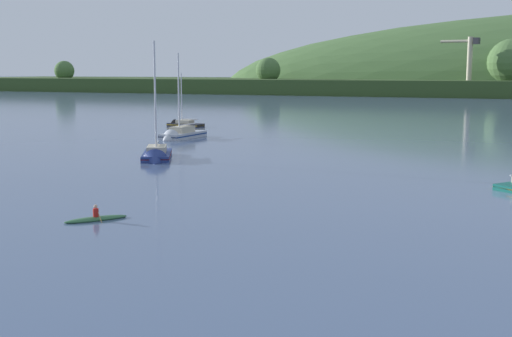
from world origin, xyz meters
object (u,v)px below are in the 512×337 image
object	(u,v)px
sailboat_outer_reach	(156,158)
dockside_crane	(468,69)
sailboat_near_mooring	(181,126)
sailboat_far_left	(179,137)
canoe_with_paddler	(96,219)

from	to	relation	value
sailboat_outer_reach	dockside_crane	bearing A→B (deg)	148.01
sailboat_near_mooring	sailboat_far_left	distance (m)	18.23
sailboat_far_left	canoe_with_paddler	size ratio (longest dim) A/B	3.56
sailboat_outer_reach	canoe_with_paddler	world-z (taller)	sailboat_outer_reach
dockside_crane	sailboat_near_mooring	size ratio (longest dim) A/B	2.05
sailboat_near_mooring	canoe_with_paddler	world-z (taller)	sailboat_near_mooring
sailboat_near_mooring	canoe_with_paddler	xyz separation A→B (m)	(25.90, -58.20, -0.01)
sailboat_outer_reach	canoe_with_paddler	xyz separation A→B (m)	(10.11, -23.94, -0.03)
sailboat_far_left	dockside_crane	bearing A→B (deg)	174.95
sailboat_near_mooring	sailboat_outer_reach	world-z (taller)	sailboat_outer_reach
sailboat_near_mooring	sailboat_far_left	size ratio (longest dim) A/B	0.77
sailboat_far_left	canoe_with_paddler	bearing A→B (deg)	25.81
sailboat_far_left	sailboat_outer_reach	size ratio (longest dim) A/B	0.95
sailboat_far_left	canoe_with_paddler	xyz separation A→B (m)	(17.48, -42.03, -0.09)
sailboat_near_mooring	dockside_crane	bearing A→B (deg)	-96.01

